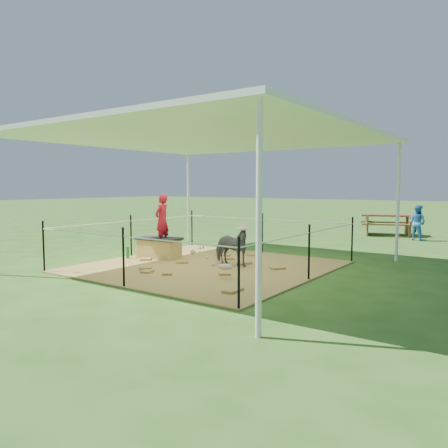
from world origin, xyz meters
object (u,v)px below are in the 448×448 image
Objects in this scene: woman at (162,215)px; pony at (231,247)px; picnic_table_near at (387,225)px; green_bottle at (128,253)px; foal at (225,265)px; distant_person at (417,223)px; straw_bale at (159,249)px.

pony is at bearing 86.14° from woman.
pony is (1.80, 0.11, -0.59)m from woman.
picnic_table_near is at bearing -2.42° from pony.
woman is at bearing 34.70° from green_bottle.
green_bottle is 0.32× the size of foal.
pony is (2.45, 0.56, 0.26)m from green_bottle.
woman is 4.32× the size of green_bottle.
foal is 8.20m from distant_person.
woman reaches higher than pony.
picnic_table_near is 1.48m from distant_person.
straw_bale is 8.19m from distant_person.
picnic_table_near reaches higher than foal.
green_bottle is (-0.65, -0.45, -0.85)m from woman.
picnic_table_near is 1.55× the size of distant_person.
green_bottle is 8.86m from distant_person.
straw_bale is at bearing -97.27° from woman.
distant_person is (3.96, 7.11, -0.47)m from woman.
foal is (0.59, -1.04, -0.16)m from pony.
straw_bale is 0.56× the size of picnic_table_near.
distant_person is at bearing 58.60° from green_bottle.
pony is 0.55× the size of picnic_table_near.
straw_bale is 2.66m from foal.
green_bottle is 9.17m from picnic_table_near.
pony is at bearing 3.23° from straw_bale.
straw_bale is at bearing 144.88° from foal.
distant_person is (1.13, -0.92, 0.19)m from picnic_table_near.
foal is at bearing -20.54° from straw_bale.
woman reaches higher than green_bottle.
woman is 1.16m from green_bottle.
straw_bale is 3.60× the size of green_bottle.
distant_person is at bearing 60.25° from straw_bale.
foal reaches higher than green_bottle.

